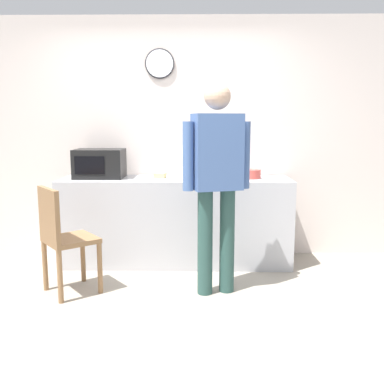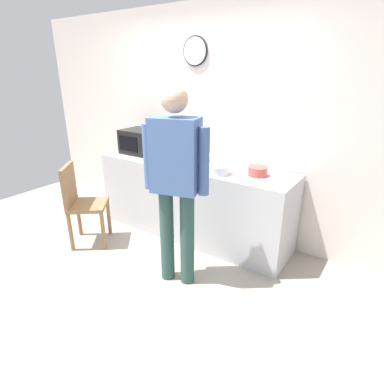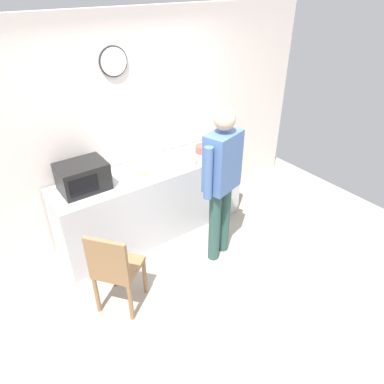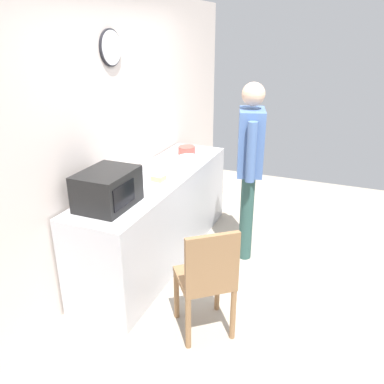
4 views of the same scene
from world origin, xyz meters
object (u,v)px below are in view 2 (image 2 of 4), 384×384
at_px(sandwich_plate, 177,162).
at_px(person_standing, 176,175).
at_px(cereal_bowl, 212,159).
at_px(mixing_bowl, 258,171).
at_px(spoon_utensil, 136,159).
at_px(microwave, 142,142).
at_px(salad_bowl, 218,169).
at_px(wooden_chair, 81,201).
at_px(fork_utensil, 265,171).

relative_size(sandwich_plate, person_standing, 0.13).
distance_m(cereal_bowl, mixing_bowl, 0.64).
bearing_deg(spoon_utensil, sandwich_plate, 15.42).
xyz_separation_m(microwave, spoon_utensil, (0.13, -0.27, -0.15)).
relative_size(salad_bowl, mixing_bowl, 1.17).
distance_m(cereal_bowl, person_standing, 1.02).
distance_m(mixing_bowl, person_standing, 0.94).
height_order(salad_bowl, wooden_chair, salad_bowl).
relative_size(spoon_utensil, person_standing, 0.09).
distance_m(sandwich_plate, spoon_utensil, 0.53).
bearing_deg(fork_utensil, person_standing, -111.71).
bearing_deg(cereal_bowl, fork_utensil, 3.10).
distance_m(spoon_utensil, person_standing, 1.22).
xyz_separation_m(spoon_utensil, wooden_chair, (-0.27, -0.64, -0.38)).
distance_m(microwave, mixing_bowl, 1.59).
height_order(microwave, mixing_bowl, microwave).
relative_size(mixing_bowl, person_standing, 0.11).
height_order(cereal_bowl, fork_utensil, cereal_bowl).
relative_size(salad_bowl, person_standing, 0.13).
relative_size(sandwich_plate, salad_bowl, 1.00).
bearing_deg(person_standing, fork_utensil, 68.29).
distance_m(salad_bowl, fork_utensil, 0.51).
xyz_separation_m(person_standing, wooden_chair, (-1.32, -0.05, -0.54)).
relative_size(salad_bowl, spoon_utensil, 1.35).
bearing_deg(cereal_bowl, microwave, -173.13).
distance_m(microwave, cereal_bowl, 0.97).
relative_size(microwave, salad_bowl, 2.17).
height_order(mixing_bowl, fork_utensil, mixing_bowl).
distance_m(sandwich_plate, salad_bowl, 0.59).
bearing_deg(fork_utensil, spoon_utensil, -163.78).
bearing_deg(wooden_chair, fork_utensil, 31.69).
bearing_deg(mixing_bowl, spoon_utensil, -170.12).
height_order(sandwich_plate, mixing_bowl, mixing_bowl).
relative_size(microwave, mixing_bowl, 2.54).
xyz_separation_m(sandwich_plate, mixing_bowl, (0.94, 0.11, 0.02)).
bearing_deg(person_standing, spoon_utensil, 150.69).
xyz_separation_m(cereal_bowl, fork_utensil, (0.64, 0.03, -0.04)).
xyz_separation_m(spoon_utensil, person_standing, (1.05, -0.59, 0.15)).
height_order(cereal_bowl, wooden_chair, cereal_bowl).
height_order(mixing_bowl, person_standing, person_standing).
xyz_separation_m(salad_bowl, fork_utensil, (0.37, 0.35, -0.04)).
bearing_deg(sandwich_plate, microwave, 168.19).
bearing_deg(salad_bowl, person_standing, -93.30).
distance_m(person_standing, wooden_chair, 1.43).
bearing_deg(sandwich_plate, salad_bowl, -6.33).
bearing_deg(fork_utensil, mixing_bowl, -93.67).
relative_size(microwave, fork_utensil, 2.94).
height_order(sandwich_plate, salad_bowl, salad_bowl).
xyz_separation_m(sandwich_plate, cereal_bowl, (0.31, 0.25, 0.03)).
distance_m(cereal_bowl, wooden_chair, 1.56).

